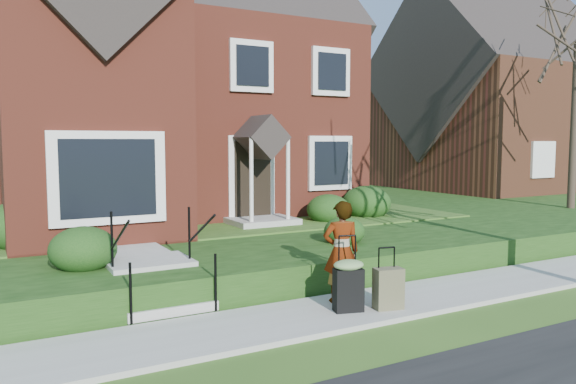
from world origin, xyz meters
TOP-DOWN VIEW (x-y plane):
  - ground at (0.00, 0.00)m, footprint 120.00×120.00m
  - sidewalk at (0.00, 0.00)m, footprint 60.00×1.60m
  - terrace at (4.00, 10.90)m, footprint 44.00×20.00m
  - walkway at (-2.50, 5.00)m, footprint 1.20×6.00m
  - main_house at (-0.21, 9.61)m, footprint 10.40×10.20m
  - neighbour_house at (16.00, 11.00)m, footprint 9.40×8.00m
  - front_steps at (-2.50, 1.84)m, footprint 1.40×2.02m
  - foundation_shrubs at (-0.38, 4.80)m, footprint 10.17×4.20m
  - woman at (0.14, 0.33)m, footprint 0.70×0.57m
  - suitcase_black at (-0.06, -0.16)m, footprint 0.58×0.52m
  - suitcase_olive at (0.56, -0.36)m, footprint 0.49×0.34m

SIDE VIEW (x-z plane):
  - ground at x=0.00m, z-range 0.00..0.00m
  - sidewalk at x=0.00m, z-range 0.00..0.08m
  - terrace at x=4.00m, z-range 0.00..0.60m
  - suitcase_olive at x=0.56m, z-range -0.08..0.89m
  - front_steps at x=-2.50m, z-range -0.28..1.22m
  - suitcase_black at x=-0.06m, z-range -0.05..1.13m
  - walkway at x=-2.50m, z-range 0.60..0.66m
  - woman at x=0.14m, z-range 0.08..1.74m
  - foundation_shrubs at x=-0.38m, z-range 0.52..1.59m
  - neighbour_house at x=16.00m, z-range 0.65..9.85m
  - main_house at x=-0.21m, z-range 0.56..9.96m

